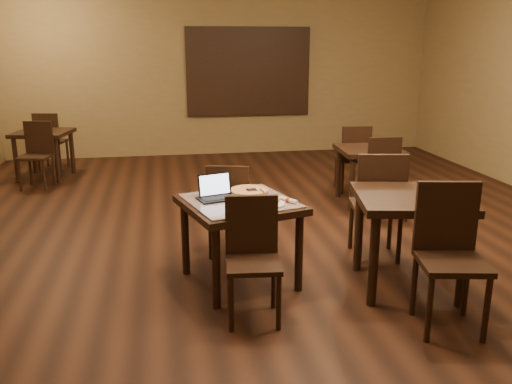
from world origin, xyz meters
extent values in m
plane|color=black|center=(0.00, 0.00, 0.00)|extent=(10.00, 10.00, 0.00)
cube|color=olive|center=(0.00, 5.00, 1.50)|extent=(8.00, 0.02, 3.00)
cube|color=#245D86|center=(0.50, 4.97, 1.55)|extent=(2.20, 0.04, 1.50)
cube|color=black|center=(0.50, 4.95, 1.55)|extent=(2.34, 0.02, 1.64)
cylinder|color=black|center=(-0.78, -1.35, 0.35)|extent=(0.07, 0.07, 0.71)
cylinder|color=black|center=(-0.99, -0.62, 0.35)|extent=(0.07, 0.07, 0.71)
cylinder|color=black|center=(-0.05, -1.14, 0.35)|extent=(0.07, 0.07, 0.71)
cylinder|color=black|center=(-0.26, -0.41, 0.35)|extent=(0.07, 0.07, 0.71)
cube|color=black|center=(-0.52, -0.88, 0.72)|extent=(1.14, 1.14, 0.06)
cube|color=#1B32B2|center=(-0.52, -0.88, 0.76)|extent=(1.04, 1.04, 0.02)
cylinder|color=black|center=(-0.71, -1.74, 0.22)|extent=(0.04, 0.04, 0.44)
cylinder|color=black|center=(-0.68, -1.39, 0.22)|extent=(0.04, 0.04, 0.44)
cylinder|color=black|center=(-0.36, -1.77, 0.22)|extent=(0.04, 0.04, 0.44)
cylinder|color=black|center=(-0.33, -1.42, 0.22)|extent=(0.04, 0.04, 0.44)
cube|color=black|center=(-0.52, -1.58, 0.46)|extent=(0.45, 0.45, 0.04)
cube|color=black|center=(-0.50, -1.40, 0.71)|extent=(0.41, 0.08, 0.47)
cylinder|color=black|center=(-0.31, -0.05, 0.22)|extent=(0.04, 0.04, 0.44)
cylinder|color=black|center=(-0.39, -0.39, 0.22)|extent=(0.04, 0.04, 0.44)
cylinder|color=black|center=(-0.65, 0.03, 0.22)|extent=(0.04, 0.04, 0.44)
cylinder|color=black|center=(-0.73, -0.31, 0.22)|extent=(0.04, 0.04, 0.44)
cube|color=black|center=(-0.52, -0.18, 0.46)|extent=(0.50, 0.50, 0.04)
cube|color=black|center=(-0.56, -0.36, 0.72)|extent=(0.41, 0.13, 0.47)
cube|color=black|center=(-0.72, -0.83, 0.77)|extent=(0.35, 0.29, 0.01)
cube|color=black|center=(-0.72, -0.73, 0.87)|extent=(0.30, 0.13, 0.20)
cube|color=silver|center=(-0.72, -0.73, 0.87)|extent=(0.27, 0.11, 0.17)
cylinder|color=white|center=(-0.30, -1.06, 0.77)|extent=(0.28, 0.28, 0.02)
cylinder|color=silver|center=(-0.40, -0.64, 0.77)|extent=(0.36, 0.36, 0.01)
cylinder|color=beige|center=(-0.40, -0.64, 0.78)|extent=(0.34, 0.34, 0.02)
torus|color=#C98F40|center=(-0.40, -0.64, 0.78)|extent=(0.35, 0.35, 0.02)
cube|color=silver|center=(-0.38, -0.66, 0.79)|extent=(0.12, 0.24, 0.01)
cylinder|color=white|center=(-0.12, -1.02, 0.78)|extent=(0.14, 0.16, 0.04)
cylinder|color=#B41622|center=(-0.12, -1.02, 0.78)|extent=(0.05, 0.05, 0.04)
cylinder|color=black|center=(1.18, 1.00, 0.35)|extent=(0.07, 0.07, 0.71)
cylinder|color=black|center=(1.22, 1.63, 0.35)|extent=(0.07, 0.07, 0.71)
cylinder|color=black|center=(1.82, 0.96, 0.35)|extent=(0.07, 0.07, 0.71)
cylinder|color=black|center=(1.85, 1.59, 0.35)|extent=(0.07, 0.07, 0.71)
cube|color=black|center=(1.52, 1.30, 0.72)|extent=(0.84, 0.84, 0.06)
cylinder|color=black|center=(1.33, 0.48, 0.22)|extent=(0.04, 0.04, 0.45)
cylinder|color=black|center=(1.35, 0.84, 0.22)|extent=(0.04, 0.04, 0.45)
cylinder|color=black|center=(1.69, 0.46, 0.22)|extent=(0.04, 0.04, 0.45)
cylinder|color=black|center=(1.71, 0.82, 0.22)|extent=(0.04, 0.04, 0.45)
cube|color=black|center=(1.52, 0.65, 0.47)|extent=(0.44, 0.44, 0.04)
cube|color=black|center=(1.53, 0.84, 0.73)|extent=(0.42, 0.06, 0.48)
cylinder|color=black|center=(1.71, 2.11, 0.22)|extent=(0.04, 0.04, 0.45)
cylinder|color=black|center=(1.69, 1.75, 0.22)|extent=(0.04, 0.04, 0.45)
cylinder|color=black|center=(1.35, 2.13, 0.22)|extent=(0.04, 0.04, 0.45)
cylinder|color=black|center=(1.33, 1.77, 0.22)|extent=(0.04, 0.04, 0.45)
cube|color=black|center=(1.52, 1.94, 0.47)|extent=(0.44, 0.44, 0.04)
cube|color=black|center=(1.51, 1.75, 0.73)|extent=(0.42, 0.06, 0.48)
cylinder|color=black|center=(-3.38, 3.27, 0.35)|extent=(0.07, 0.07, 0.71)
cylinder|color=black|center=(-3.25, 3.89, 0.35)|extent=(0.07, 0.07, 0.71)
cylinder|color=black|center=(-2.75, 3.14, 0.35)|extent=(0.07, 0.07, 0.71)
cylinder|color=black|center=(-2.62, 3.76, 0.35)|extent=(0.07, 0.07, 0.71)
cube|color=black|center=(-3.00, 3.51, 0.72)|extent=(0.94, 0.94, 0.06)
cylinder|color=black|center=(-3.21, 2.73, 0.22)|extent=(0.04, 0.04, 0.45)
cylinder|color=black|center=(-3.14, 3.08, 0.22)|extent=(0.04, 0.04, 0.45)
cylinder|color=black|center=(-2.86, 2.66, 0.22)|extent=(0.04, 0.04, 0.45)
cylinder|color=black|center=(-2.79, 3.01, 0.22)|extent=(0.04, 0.04, 0.45)
cube|color=black|center=(-3.00, 2.87, 0.47)|extent=(0.49, 0.49, 0.04)
cube|color=black|center=(-2.96, 3.05, 0.73)|extent=(0.42, 0.12, 0.48)
cylinder|color=black|center=(-2.79, 4.30, 0.22)|extent=(0.04, 0.04, 0.45)
cylinder|color=black|center=(-2.86, 3.95, 0.22)|extent=(0.04, 0.04, 0.45)
cylinder|color=black|center=(-3.14, 4.37, 0.22)|extent=(0.04, 0.04, 0.45)
cylinder|color=black|center=(-3.21, 4.02, 0.22)|extent=(0.04, 0.04, 0.45)
cube|color=black|center=(-3.00, 4.16, 0.47)|extent=(0.49, 0.49, 0.04)
cube|color=black|center=(-3.04, 3.98, 0.73)|extent=(0.42, 0.12, 0.48)
cylinder|color=black|center=(0.47, -1.52, 0.40)|extent=(0.08, 0.08, 0.80)
cylinder|color=black|center=(0.60, -0.82, 0.40)|extent=(0.08, 0.08, 0.80)
cylinder|color=black|center=(1.17, -1.65, 0.40)|extent=(0.08, 0.08, 0.80)
cylinder|color=black|center=(1.31, -0.95, 0.40)|extent=(0.08, 0.08, 0.80)
cube|color=black|center=(0.89, -1.24, 0.81)|extent=(1.05, 1.05, 0.07)
cylinder|color=black|center=(0.65, -2.12, 0.25)|extent=(0.04, 0.04, 0.50)
cylinder|color=black|center=(0.73, -1.73, 0.25)|extent=(0.04, 0.04, 0.50)
cylinder|color=black|center=(1.05, -2.20, 0.25)|extent=(0.04, 0.04, 0.50)
cylinder|color=black|center=(1.13, -1.80, 0.25)|extent=(0.04, 0.04, 0.50)
cube|color=black|center=(0.89, -1.96, 0.53)|extent=(0.55, 0.55, 0.04)
cube|color=black|center=(0.93, -1.75, 0.82)|extent=(0.47, 0.13, 0.54)
cylinder|color=black|center=(1.13, -0.35, 0.25)|extent=(0.04, 0.04, 0.50)
cylinder|color=black|center=(1.05, -0.74, 0.25)|extent=(0.04, 0.04, 0.50)
cylinder|color=black|center=(0.73, -0.27, 0.25)|extent=(0.04, 0.04, 0.50)
cylinder|color=black|center=(0.65, -0.67, 0.25)|extent=(0.04, 0.04, 0.50)
cube|color=black|center=(0.89, -0.51, 0.53)|extent=(0.55, 0.55, 0.04)
cube|color=black|center=(0.85, -0.72, 0.82)|extent=(0.47, 0.13, 0.54)
camera|label=1|loc=(-1.15, -5.33, 2.08)|focal=38.00mm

